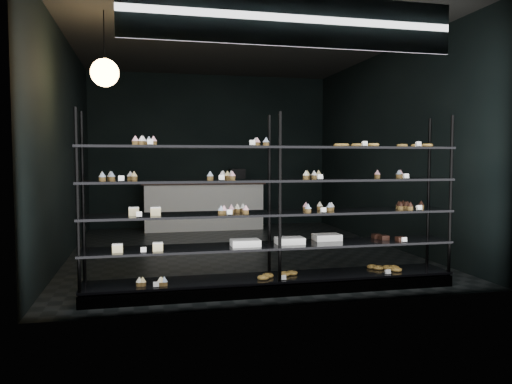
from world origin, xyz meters
TOP-DOWN VIEW (x-y plane):
  - room at (0.00, 0.00)m, footprint 5.01×6.01m
  - display_shelf at (-0.08, -2.45)m, footprint 4.00×0.50m
  - signage at (0.00, -2.93)m, footprint 3.30×0.05m
  - pendant_lamp at (-1.85, -1.35)m, footprint 0.33×0.33m
  - service_counter at (-0.22, 2.50)m, footprint 2.45×0.65m

SIDE VIEW (x-z plane):
  - service_counter at x=-0.22m, z-range -0.11..1.12m
  - display_shelf at x=-0.08m, z-range -0.33..1.58m
  - room at x=0.00m, z-range 0.00..3.20m
  - pendant_lamp at x=-1.85m, z-range 2.00..2.90m
  - signage at x=0.00m, z-range 2.50..3.00m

